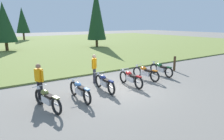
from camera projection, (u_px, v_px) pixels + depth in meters
ground_plane at (118, 89)px, 10.74m from camera, size 140.00×140.00×0.00m
grass_moorland at (24, 45)px, 31.30m from camera, size 80.00×44.00×0.10m
motorcycle_olive at (47, 99)px, 8.05m from camera, size 0.72×2.08×0.88m
motorcycle_sky_blue at (80, 90)px, 9.10m from camera, size 0.62×2.10×0.88m
motorcycle_navy at (104, 83)px, 10.30m from camera, size 0.62×2.10×0.88m
motorcycle_red at (130, 78)px, 11.13m from camera, size 0.62×2.10×0.88m
motorcycle_orange at (145, 73)px, 12.36m from camera, size 0.62×2.10×0.88m
motorcycle_british_green at (161, 69)px, 13.36m from camera, size 0.62×2.10×0.88m
rider_checking_bike at (39, 80)px, 8.96m from camera, size 0.34×0.52×1.67m
rider_with_back_turned at (94, 67)px, 11.56m from camera, size 0.40×0.44×1.67m
trail_marker_post at (175, 64)px, 14.56m from camera, size 0.12×0.12×1.09m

